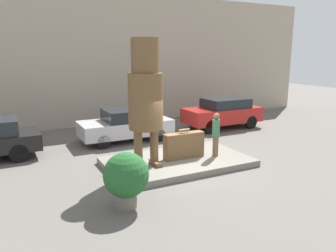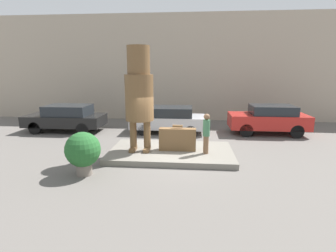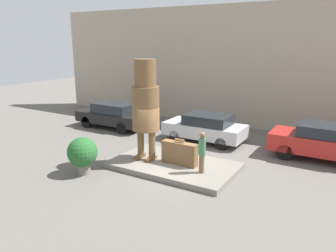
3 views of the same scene
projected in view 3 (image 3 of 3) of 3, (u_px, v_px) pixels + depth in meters
The scene contains 10 objects.
ground_plane at pixel (174, 168), 13.74m from camera, with size 60.00×60.00×0.00m, color #605B56.
pedestal at pixel (174, 165), 13.71m from camera, with size 5.15×3.05×0.23m.
building_backdrop at pixel (243, 67), 19.72m from camera, with size 28.00×0.60×7.29m.
statue_figure at pixel (146, 102), 13.57m from camera, with size 1.15×1.15×4.25m.
giant_suitcase at pixel (179, 153), 13.43m from camera, with size 1.53×0.36×1.09m.
tourist at pixel (202, 151), 12.46m from camera, with size 0.28×0.28×1.63m.
parked_car_black at pixel (113, 114), 19.88m from camera, with size 4.46×1.89×1.54m.
parked_car_silver at pixel (205, 127), 17.16m from camera, with size 4.19×1.89×1.48m.
parked_car_red at pixel (321, 141), 14.48m from camera, with size 4.21×1.84×1.62m.
planter_pot at pixel (83, 153), 12.95m from camera, with size 1.20×1.20×1.51m.
Camera 3 is at (6.39, -11.14, 5.20)m, focal length 35.00 mm.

